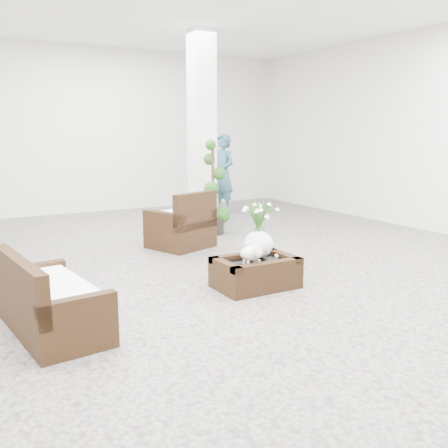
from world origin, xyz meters
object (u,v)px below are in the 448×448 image
coffee_table (256,274)px  armchair (180,219)px  topiary (213,188)px  loveseat (52,293)px

coffee_table → armchair: (0.11, 2.26, 0.28)m
coffee_table → topiary: 3.13m
loveseat → topiary: 4.51m
topiary → loveseat: bearing=-136.9°
armchair → topiary: bearing=-165.2°
armchair → loveseat: 3.38m
loveseat → topiary: bearing=-53.4°
coffee_table → loveseat: loveseat is taller
armchair → topiary: topiary is taller
loveseat → armchair: bearing=-50.7°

